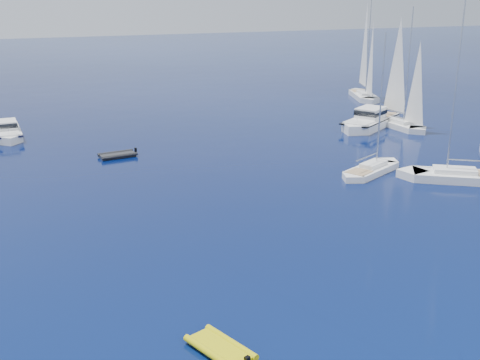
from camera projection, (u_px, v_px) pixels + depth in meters
name	position (u px, v px, depth m)	size (l,w,h in m)	color
motor_cruiser_distant	(369.00, 127.00, 76.36)	(3.72, 12.14, 3.19)	white
motor_cruiser_horizon	(8.00, 137.00, 71.38)	(2.95, 9.65, 2.53)	white
sailboat_mid_r	(459.00, 181.00, 55.59)	(3.07, 11.82, 17.37)	white
sailboat_centre	(371.00, 173.00, 57.84)	(2.40, 9.22, 13.55)	white
sailboat_sails_r	(398.00, 127.00, 76.47)	(2.70, 10.40, 15.28)	white
sailboat_sails_far	(363.00, 98.00, 95.71)	(2.98, 11.45, 16.83)	silver
tender_yellow	(220.00, 353.00, 29.63)	(2.10, 3.86, 0.95)	#C6C10B
tender_grey_far	(118.00, 157.00, 63.20)	(2.16, 3.99, 0.95)	black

